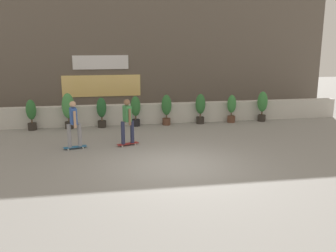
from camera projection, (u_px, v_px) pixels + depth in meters
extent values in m
plane|color=gray|center=(176.00, 166.00, 11.53)|extent=(48.00, 48.00, 0.00)
cube|color=beige|center=(151.00, 114.00, 17.19)|extent=(18.00, 0.40, 0.90)
cube|color=#60564C|center=(141.00, 49.00, 20.39)|extent=(20.00, 2.00, 6.50)
cube|color=white|center=(101.00, 62.00, 19.17)|extent=(2.80, 0.08, 0.70)
cube|color=#F2CC72|center=(102.00, 86.00, 19.46)|extent=(4.00, 0.06, 1.10)
cylinder|color=#2D2823|center=(32.00, 127.00, 15.97)|extent=(0.36, 0.36, 0.30)
cylinder|color=brown|center=(32.00, 121.00, 15.92)|extent=(0.06, 0.06, 0.15)
ellipsoid|color=#2D6B33|center=(31.00, 110.00, 15.81)|extent=(0.42, 0.42, 0.85)
cylinder|color=#2D2823|center=(69.00, 125.00, 16.22)|extent=(0.36, 0.36, 0.30)
cylinder|color=brown|center=(69.00, 120.00, 16.17)|extent=(0.06, 0.06, 0.15)
ellipsoid|color=#428C47|center=(68.00, 106.00, 16.03)|extent=(0.53, 0.53, 1.08)
cylinder|color=#2D2823|center=(102.00, 124.00, 16.45)|extent=(0.36, 0.36, 0.30)
cylinder|color=brown|center=(102.00, 119.00, 16.40)|extent=(0.06, 0.06, 0.15)
ellipsoid|color=#235B2D|center=(101.00, 107.00, 16.29)|extent=(0.42, 0.42, 0.86)
cylinder|color=black|center=(136.00, 123.00, 16.70)|extent=(0.36, 0.36, 0.30)
cylinder|color=brown|center=(136.00, 118.00, 16.65)|extent=(0.06, 0.06, 0.15)
ellipsoid|color=#2D6B33|center=(136.00, 106.00, 16.53)|extent=(0.43, 0.43, 0.89)
cylinder|color=brown|center=(166.00, 122.00, 16.93)|extent=(0.36, 0.36, 0.30)
cylinder|color=brown|center=(166.00, 117.00, 16.87)|extent=(0.06, 0.06, 0.15)
ellipsoid|color=#2D6B33|center=(166.00, 105.00, 16.75)|extent=(0.45, 0.45, 0.91)
cylinder|color=#2D2823|center=(200.00, 120.00, 17.18)|extent=(0.36, 0.36, 0.30)
cylinder|color=brown|center=(200.00, 115.00, 17.13)|extent=(0.06, 0.06, 0.15)
ellipsoid|color=#2D6B33|center=(200.00, 104.00, 17.01)|extent=(0.44, 0.44, 0.91)
cylinder|color=brown|center=(231.00, 119.00, 17.43)|extent=(0.36, 0.36, 0.30)
cylinder|color=brown|center=(231.00, 114.00, 17.38)|extent=(0.06, 0.06, 0.15)
ellipsoid|color=#387F3D|center=(232.00, 104.00, 17.26)|extent=(0.40, 0.40, 0.83)
cylinder|color=#2D2823|center=(262.00, 118.00, 17.67)|extent=(0.36, 0.36, 0.30)
cylinder|color=brown|center=(262.00, 113.00, 17.62)|extent=(0.06, 0.06, 0.15)
ellipsoid|color=#387F3D|center=(263.00, 102.00, 17.50)|extent=(0.46, 0.46, 0.95)
cube|color=maroon|center=(128.00, 144.00, 13.69)|extent=(0.82, 0.46, 0.02)
cylinder|color=silver|center=(134.00, 143.00, 13.89)|extent=(0.06, 0.05, 0.06)
cylinder|color=silver|center=(135.00, 144.00, 13.76)|extent=(0.06, 0.05, 0.06)
cylinder|color=silver|center=(120.00, 145.00, 13.64)|extent=(0.06, 0.05, 0.06)
cylinder|color=silver|center=(122.00, 146.00, 13.51)|extent=(0.06, 0.05, 0.06)
cylinder|color=#282D4C|center=(132.00, 132.00, 13.68)|extent=(0.14, 0.14, 0.82)
cylinder|color=#282D4C|center=(123.00, 133.00, 13.51)|extent=(0.14, 0.14, 0.82)
cube|color=#3F8C4C|center=(127.00, 114.00, 13.44)|extent=(0.31, 0.41, 0.56)
sphere|color=brown|center=(127.00, 102.00, 13.35)|extent=(0.22, 0.22, 0.22)
cylinder|color=brown|center=(125.00, 115.00, 13.66)|extent=(0.09, 0.09, 0.58)
cylinder|color=brown|center=(130.00, 117.00, 13.26)|extent=(0.09, 0.09, 0.58)
cube|color=#266699|center=(75.00, 147.00, 13.28)|extent=(0.82, 0.40, 0.02)
cylinder|color=silver|center=(82.00, 146.00, 13.47)|extent=(0.06, 0.04, 0.06)
cylinder|color=silver|center=(83.00, 148.00, 13.33)|extent=(0.06, 0.04, 0.06)
cylinder|color=silver|center=(67.00, 148.00, 13.26)|extent=(0.06, 0.04, 0.06)
cylinder|color=silver|center=(68.00, 149.00, 13.12)|extent=(0.06, 0.04, 0.06)
cylinder|color=gray|center=(80.00, 135.00, 13.26)|extent=(0.14, 0.14, 0.82)
cylinder|color=gray|center=(69.00, 136.00, 13.12)|extent=(0.14, 0.14, 0.82)
cube|color=#3359B2|center=(73.00, 116.00, 13.03)|extent=(0.29, 0.40, 0.56)
sphere|color=tan|center=(73.00, 104.00, 12.94)|extent=(0.22, 0.22, 0.22)
cylinder|color=tan|center=(72.00, 117.00, 13.26)|extent=(0.09, 0.09, 0.58)
cylinder|color=tan|center=(75.00, 120.00, 12.84)|extent=(0.09, 0.09, 0.58)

